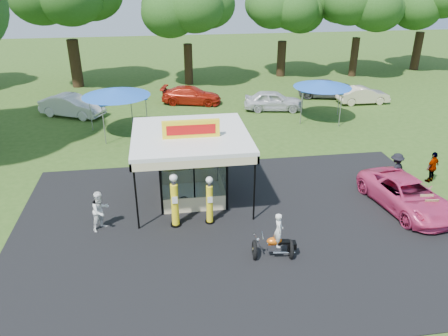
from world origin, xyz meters
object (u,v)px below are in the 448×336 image
(gas_pump_left, at_px, (175,202))
(bg_car_b, at_px, (191,95))
(motorcycle, at_px, (276,240))
(bg_car_c, at_px, (273,101))
(tent_east, at_px, (323,84))
(spectator_east_b, at_px, (433,167))
(bg_car_e, at_px, (363,95))
(tent_west, at_px, (116,92))
(gas_station_kiosk, at_px, (191,165))
(pink_sedan, at_px, (407,195))
(bg_car_a, at_px, (72,106))
(bg_car_d, at_px, (328,89))
(a_frame_sign, at_px, (427,207))
(kiosk_car, at_px, (189,170))
(gas_pump_right, at_px, (210,201))
(spectator_east_a, at_px, (396,170))
(spectator_west, at_px, (101,211))

(gas_pump_left, distance_m, bg_car_b, 18.72)
(motorcycle, relative_size, bg_car_c, 0.45)
(motorcycle, bearing_deg, tent_east, 71.12)
(spectator_east_b, xyz_separation_m, bg_car_e, (2.67, 14.19, -0.15))
(tent_west, bearing_deg, bg_car_e, 12.16)
(spectator_east_b, relative_size, bg_car_b, 0.35)
(gas_station_kiosk, relative_size, spectator_east_b, 3.18)
(spectator_east_b, bearing_deg, bg_car_b, -81.59)
(bg_car_c, bearing_deg, gas_station_kiosk, 160.67)
(pink_sedan, bearing_deg, spectator_east_b, 32.33)
(bg_car_a, xyz_separation_m, bg_car_d, (21.11, 2.24, -0.09))
(motorcycle, distance_m, a_frame_sign, 7.71)
(motorcycle, bearing_deg, bg_car_a, 125.33)
(bg_car_e, bearing_deg, spectator_east_b, 169.17)
(pink_sedan, relative_size, bg_car_e, 1.24)
(kiosk_car, bearing_deg, gas_pump_right, -173.01)
(tent_east, bearing_deg, motorcycle, -115.25)
(spectator_east_b, distance_m, bg_car_a, 25.04)
(kiosk_car, bearing_deg, spectator_east_a, -103.78)
(tent_west, distance_m, tent_east, 14.55)
(kiosk_car, relative_size, spectator_east_b, 1.66)
(gas_station_kiosk, bearing_deg, spectator_east_b, -0.66)
(spectator_west, bearing_deg, a_frame_sign, -50.38)
(spectator_east_a, bearing_deg, a_frame_sign, 56.80)
(pink_sedan, height_order, tent_west, tent_west)
(gas_station_kiosk, height_order, tent_east, gas_station_kiosk)
(spectator_east_b, distance_m, bg_car_d, 16.52)
(bg_car_a, distance_m, bg_car_c, 15.46)
(gas_pump_right, xyz_separation_m, spectator_west, (-4.69, 0.21, -0.19))
(spectator_east_b, bearing_deg, bg_car_d, -118.49)
(bg_car_d, bearing_deg, kiosk_car, 150.65)
(gas_pump_right, relative_size, spectator_east_b, 1.35)
(gas_station_kiosk, distance_m, kiosk_car, 2.56)
(gas_station_kiosk, distance_m, bg_car_c, 15.34)
(gas_pump_right, xyz_separation_m, bg_car_d, (12.60, 18.84, -0.38))
(spectator_east_b, bearing_deg, gas_station_kiosk, -27.32)
(gas_pump_left, xyz_separation_m, bg_car_b, (2.21, 18.58, -0.52))
(a_frame_sign, relative_size, kiosk_car, 0.39)
(gas_pump_right, xyz_separation_m, kiosk_car, (-0.58, 4.69, -0.62))
(bg_car_c, relative_size, bg_car_e, 1.08)
(spectator_west, height_order, spectator_east_a, spectator_east_a)
(gas_pump_right, bearing_deg, motorcycle, -51.53)
(spectator_west, distance_m, bg_car_d, 25.43)
(gas_pump_right, bearing_deg, spectator_east_a, 12.15)
(spectator_east_a, height_order, bg_car_d, spectator_east_a)
(pink_sedan, distance_m, bg_car_b, 20.51)
(motorcycle, relative_size, a_frame_sign, 1.86)
(bg_car_a, height_order, bg_car_d, bg_car_a)
(gas_pump_right, xyz_separation_m, bg_car_b, (0.69, 18.55, -0.39))
(tent_west, bearing_deg, pink_sedan, -41.52)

